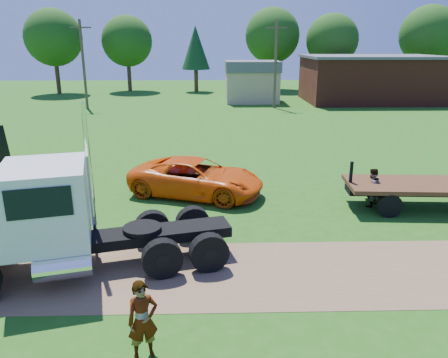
{
  "coord_description": "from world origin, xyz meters",
  "views": [
    {
      "loc": [
        -0.65,
        -12.06,
        6.91
      ],
      "look_at": [
        -0.21,
        4.68,
        1.6
      ],
      "focal_mm": 35.0,
      "sensor_mm": 36.0,
      "label": 1
    }
  ],
  "objects_px": {
    "white_semi_tractor": "(52,220)",
    "flatbed_trailer": "(442,189)",
    "spectator_a": "(143,320)",
    "orange_pickup": "(196,177)"
  },
  "relations": [
    {
      "from": "orange_pickup",
      "to": "spectator_a",
      "type": "relative_size",
      "value": 3.24
    },
    {
      "from": "flatbed_trailer",
      "to": "orange_pickup",
      "type": "bearing_deg",
      "value": 173.06
    },
    {
      "from": "white_semi_tractor",
      "to": "flatbed_trailer",
      "type": "distance_m",
      "value": 15.51
    },
    {
      "from": "orange_pickup",
      "to": "flatbed_trailer",
      "type": "height_order",
      "value": "flatbed_trailer"
    },
    {
      "from": "flatbed_trailer",
      "to": "spectator_a",
      "type": "relative_size",
      "value": 4.25
    },
    {
      "from": "white_semi_tractor",
      "to": "flatbed_trailer",
      "type": "relative_size",
      "value": 1.08
    },
    {
      "from": "spectator_a",
      "to": "flatbed_trailer",
      "type": "bearing_deg",
      "value": 15.46
    },
    {
      "from": "white_semi_tractor",
      "to": "flatbed_trailer",
      "type": "xyz_separation_m",
      "value": [
        14.62,
        5.1,
        -0.89
      ]
    },
    {
      "from": "white_semi_tractor",
      "to": "orange_pickup",
      "type": "relative_size",
      "value": 1.41
    },
    {
      "from": "orange_pickup",
      "to": "flatbed_trailer",
      "type": "bearing_deg",
      "value": -81.18
    }
  ]
}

